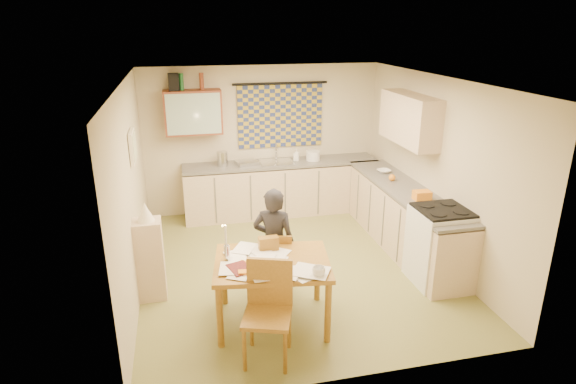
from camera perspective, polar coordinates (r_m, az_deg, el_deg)
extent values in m
cube|color=olive|center=(6.67, 0.65, -8.84)|extent=(4.00, 4.50, 0.02)
cube|color=white|center=(5.91, 0.75, 13.20)|extent=(4.00, 4.50, 0.02)
cube|color=beige|center=(8.31, -2.99, 6.21)|extent=(4.00, 0.02, 2.50)
cube|color=beige|center=(4.18, 8.09, -7.93)|extent=(4.00, 0.02, 2.50)
cube|color=beige|center=(6.05, -18.15, 0.10)|extent=(0.02, 4.50, 2.50)
cube|color=beige|center=(6.91, 17.14, 2.59)|extent=(0.02, 4.50, 2.50)
cube|color=navy|center=(8.24, -0.91, 8.97)|extent=(1.45, 0.03, 1.05)
cylinder|color=black|center=(8.14, -0.91, 12.76)|extent=(1.60, 0.04, 0.04)
cube|color=maroon|center=(7.91, -11.17, 9.26)|extent=(0.90, 0.34, 0.70)
cube|color=#99B2A5|center=(7.74, -11.12, 9.05)|extent=(0.84, 0.02, 0.64)
cube|color=tan|center=(7.15, 14.19, 8.39)|extent=(0.34, 1.30, 0.70)
cube|color=#F0E6CD|center=(6.30, -17.95, 5.17)|extent=(0.04, 0.50, 0.40)
cube|color=white|center=(6.30, -17.72, 5.19)|extent=(0.01, 0.42, 0.32)
cube|color=tan|center=(8.29, -0.79, 0.31)|extent=(3.30, 0.60, 0.86)
cube|color=#54514E|center=(8.15, -0.81, 3.43)|extent=(3.30, 0.62, 0.04)
cube|color=tan|center=(7.24, 13.41, -3.19)|extent=(0.60, 2.95, 0.86)
cube|color=#54514E|center=(7.08, 13.71, 0.32)|extent=(0.62, 2.95, 0.04)
cube|color=white|center=(6.40, 17.47, -6.20)|extent=(0.64, 0.64, 0.97)
cube|color=black|center=(6.20, 17.93, -2.04)|extent=(0.61, 0.61, 0.03)
cube|color=silver|center=(8.14, -1.37, 3.26)|extent=(0.55, 0.45, 0.10)
cylinder|color=silver|center=(8.27, -1.42, 4.81)|extent=(0.04, 0.04, 0.28)
cube|color=silver|center=(8.04, -4.92, 3.50)|extent=(0.40, 0.37, 0.06)
cylinder|color=silver|center=(7.97, -7.79, 3.92)|extent=(0.22, 0.22, 0.24)
cylinder|color=white|center=(8.25, 2.98, 4.33)|extent=(0.28, 0.28, 0.16)
imported|color=white|center=(8.22, 1.01, 4.43)|extent=(0.16, 0.16, 0.20)
imported|color=white|center=(7.71, 11.30, 2.44)|extent=(0.27, 0.27, 0.05)
cube|color=orange|center=(6.64, 15.60, -0.38)|extent=(0.23, 0.17, 0.12)
sphere|color=orange|center=(7.32, 12.23, 1.67)|extent=(0.10, 0.10, 0.10)
cube|color=black|center=(7.83, -13.42, 12.57)|extent=(0.17, 0.20, 0.26)
cylinder|color=#195926|center=(7.83, -12.54, 12.63)|extent=(0.09, 0.09, 0.26)
cylinder|color=maroon|center=(7.84, -10.21, 12.79)|extent=(0.08, 0.08, 0.26)
cube|color=brown|center=(5.20, -1.90, -8.41)|extent=(1.35, 1.10, 0.05)
cube|color=brown|center=(5.88, -1.48, -8.40)|extent=(0.45, 0.45, 0.04)
cube|color=brown|center=(5.63, -1.50, -7.19)|extent=(0.38, 0.11, 0.42)
cube|color=brown|center=(4.78, -2.47, -14.56)|extent=(0.57, 0.57, 0.04)
cube|color=brown|center=(4.81, -2.17, -10.55)|extent=(0.44, 0.19, 0.50)
imported|color=black|center=(5.72, -1.68, -6.12)|extent=(0.75, 0.70, 1.38)
cube|color=tan|center=(5.99, -16.01, -7.70)|extent=(0.32, 0.30, 1.00)
cone|color=#F0E6CD|center=(5.74, -16.58, -2.29)|extent=(0.20, 0.20, 0.22)
cube|color=brown|center=(5.39, -2.33, -6.14)|extent=(0.22, 0.11, 0.16)
imported|color=white|center=(4.88, 3.66, -9.42)|extent=(0.15, 0.15, 0.10)
imported|color=maroon|center=(4.99, -6.84, -9.34)|extent=(0.37, 0.40, 0.03)
imported|color=orange|center=(5.12, -6.16, -8.61)|extent=(0.39, 0.39, 0.02)
cube|color=orange|center=(4.94, -5.22, -9.52)|extent=(0.13, 0.09, 0.04)
cube|color=black|center=(4.92, -0.13, -9.72)|extent=(0.14, 0.08, 0.02)
cylinder|color=silver|center=(5.19, -7.24, -7.19)|extent=(0.08, 0.08, 0.18)
cylinder|color=white|center=(5.14, -7.41, -5.05)|extent=(0.03, 0.03, 0.22)
sphere|color=#FFCC66|center=(5.05, -7.78, -4.00)|extent=(0.02, 0.02, 0.02)
cube|color=white|center=(5.33, -5.12, -7.47)|extent=(0.35, 0.36, 0.00)
cube|color=white|center=(4.93, 1.61, -9.74)|extent=(0.31, 0.36, 0.00)
cube|color=white|center=(4.96, 0.18, -9.52)|extent=(0.28, 0.34, 0.00)
cube|color=white|center=(5.32, -1.26, -7.35)|extent=(0.35, 0.36, 0.00)
cube|color=white|center=(5.25, -3.30, -7.79)|extent=(0.23, 0.31, 0.00)
cube|color=white|center=(5.14, -1.36, -8.34)|extent=(0.31, 0.35, 0.00)
cube|color=white|center=(4.96, -5.60, -9.51)|extent=(0.32, 0.36, 0.00)
cube|color=white|center=(5.23, -1.96, -7.81)|extent=(0.32, 0.36, 0.00)
cube|color=white|center=(5.03, -5.41, -9.06)|extent=(0.21, 0.30, 0.00)
cube|color=white|center=(5.28, -6.21, -7.57)|extent=(0.25, 0.33, 0.00)
cube|color=white|center=(5.17, -1.87, -8.07)|extent=(0.34, 0.36, 0.00)
cube|color=white|center=(5.38, -3.32, -6.94)|extent=(0.30, 0.35, 0.00)
cube|color=white|center=(5.04, -6.91, -8.95)|extent=(0.26, 0.33, 0.00)
cube|color=white|center=(4.92, 0.22, -9.51)|extent=(0.33, 0.36, 0.00)
cube|color=white|center=(5.44, -5.17, -6.62)|extent=(0.33, 0.36, 0.00)
cube|color=white|center=(4.93, 3.60, -9.47)|extent=(0.33, 0.36, 0.00)
cube|color=white|center=(4.89, -3.16, -9.70)|extent=(0.23, 0.31, 0.00)
cube|color=white|center=(4.96, 1.81, -9.21)|extent=(0.34, 0.36, 0.00)
cube|color=white|center=(5.19, -2.78, -7.83)|extent=(0.31, 0.36, 0.00)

